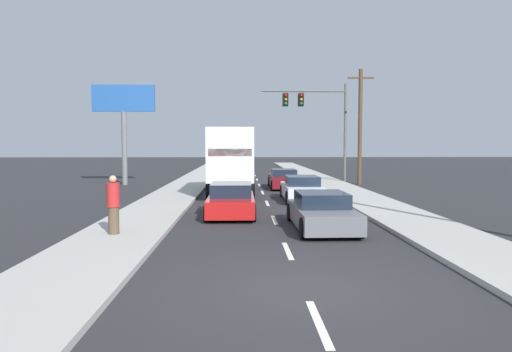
# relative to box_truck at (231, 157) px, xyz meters

# --- Properties ---
(ground_plane) EXTENTS (140.00, 140.00, 0.00)m
(ground_plane) POSITION_rel_box_truck_xyz_m (1.83, 7.74, -2.09)
(ground_plane) COLOR #2B2B2D
(sidewalk_right) EXTENTS (2.67, 80.00, 0.14)m
(sidewalk_right) POSITION_rel_box_truck_xyz_m (6.72, 2.74, -2.02)
(sidewalk_right) COLOR #B2AFA8
(sidewalk_right) RESTS_ON ground_plane
(sidewalk_left) EXTENTS (2.67, 80.00, 0.14)m
(sidewalk_left) POSITION_rel_box_truck_xyz_m (-3.05, 2.74, -2.02)
(sidewalk_left) COLOR #B2AFA8
(sidewalk_left) RESTS_ON ground_plane
(lane_markings) EXTENTS (0.14, 57.00, 0.01)m
(lane_markings) POSITION_rel_box_truck_xyz_m (1.83, 3.58, -2.09)
(lane_markings) COLOR silver
(lane_markings) RESTS_ON ground_plane
(box_truck) EXTENTS (2.60, 8.35, 3.65)m
(box_truck) POSITION_rel_box_truck_xyz_m (0.00, 0.00, 0.00)
(box_truck) COLOR white
(box_truck) RESTS_ON ground_plane
(car_red) EXTENTS (1.89, 4.17, 1.29)m
(car_red) POSITION_rel_box_truck_xyz_m (0.20, -7.72, -1.50)
(car_red) COLOR red
(car_red) RESTS_ON ground_plane
(car_maroon) EXTENTS (1.84, 4.37, 1.24)m
(car_maroon) POSITION_rel_box_truck_xyz_m (3.31, 3.68, -1.52)
(car_maroon) COLOR maroon
(car_maroon) RESTS_ON ground_plane
(car_white) EXTENTS (1.90, 4.40, 1.24)m
(car_white) POSITION_rel_box_truck_xyz_m (3.63, -2.87, -1.52)
(car_white) COLOR white
(car_white) RESTS_ON ground_plane
(car_gray) EXTENTS (1.97, 4.46, 1.22)m
(car_gray) POSITION_rel_box_truck_xyz_m (3.29, -10.70, -1.53)
(car_gray) COLOR slate
(car_gray) RESTS_ON ground_plane
(traffic_signal_mast) EXTENTS (6.46, 0.69, 7.38)m
(traffic_signal_mast) POSITION_rel_box_truck_xyz_m (5.92, 9.11, 3.35)
(traffic_signal_mast) COLOR #595B56
(traffic_signal_mast) RESTS_ON ground_plane
(utility_pole_mid) EXTENTS (1.80, 0.28, 8.02)m
(utility_pole_mid) POSITION_rel_box_truck_xyz_m (8.88, 6.29, 2.05)
(utility_pole_mid) COLOR brown
(utility_pole_mid) RESTS_ON ground_plane
(roadside_billboard) EXTENTS (4.34, 0.36, 6.93)m
(roadside_billboard) POSITION_rel_box_truck_xyz_m (-7.57, 6.69, 2.91)
(roadside_billboard) COLOR slate
(roadside_billboard) RESTS_ON ground_plane
(pedestrian_near_corner) EXTENTS (0.38, 0.38, 1.76)m
(pedestrian_near_corner) POSITION_rel_box_truck_xyz_m (-3.20, -12.17, -1.07)
(pedestrian_near_corner) COLOR brown
(pedestrian_near_corner) RESTS_ON sidewalk_left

